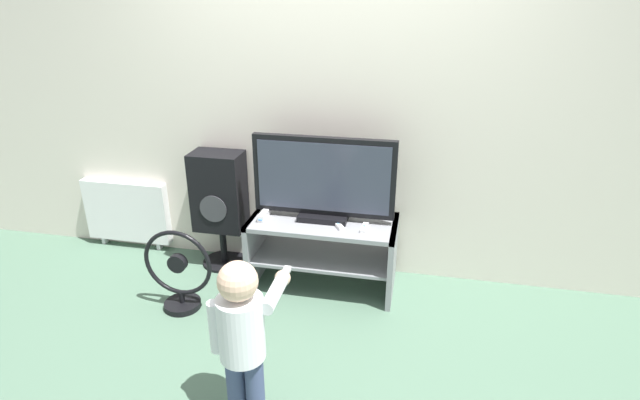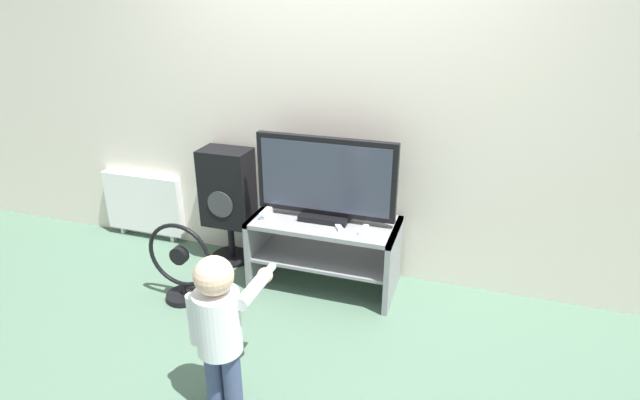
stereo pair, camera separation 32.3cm
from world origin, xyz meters
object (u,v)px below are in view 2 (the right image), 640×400
remote_secondary (338,226)px  radiator (144,203)px  floor_fan (181,266)px  remote_primary (364,230)px  child (220,322)px  game_console (268,212)px  speaker_tower (228,191)px  television (325,180)px

remote_secondary → radiator: size_ratio=0.18×
floor_fan → remote_secondary: bearing=21.8°
remote_primary → child: 1.22m
game_console → remote_primary: game_console is taller
game_console → child: 1.21m
remote_primary → radiator: bearing=170.4°
game_console → floor_fan: floor_fan is taller
speaker_tower → radiator: speaker_tower is taller
remote_secondary → speaker_tower: bearing=166.5°
child → remote_secondary: bearing=77.8°
child → radiator: size_ratio=1.21×
floor_fan → radiator: bearing=138.4°
television → radiator: 1.75m
speaker_tower → floor_fan: (-0.05, -0.61, -0.31)m
television → remote_secondary: 0.31m
remote_primary → child: child is taller
remote_secondary → radiator: (-1.78, 0.32, -0.21)m
television → speaker_tower: (-0.81, 0.12, -0.23)m
game_console → radiator: radiator is taller
child → radiator: (-1.53, 1.47, -0.20)m
child → speaker_tower: speaker_tower is taller
speaker_tower → child: bearing=-63.7°
speaker_tower → floor_fan: 0.69m
game_console → radiator: 1.31m
radiator → speaker_tower: bearing=-6.8°
game_console → child: bearing=-77.1°
remote_secondary → child: child is taller
game_console → speaker_tower: 0.45m
television → child: size_ratio=1.11×
remote_primary → radiator: size_ratio=0.19×
remote_primary → remote_secondary: bearing=178.2°
remote_secondary → radiator: bearing=169.7°
floor_fan → radiator: floor_fan is taller
game_console → remote_secondary: 0.52m
remote_primary → floor_fan: (-1.15, -0.39, -0.27)m
remote_secondary → child: (-0.25, -1.15, -0.02)m
remote_secondary → child: size_ratio=0.15×
speaker_tower → floor_fan: size_ratio=1.57×
floor_fan → remote_primary: bearing=18.5°
television → game_console: size_ratio=5.12×
remote_secondary → child: 1.17m
television → game_console: bearing=-171.0°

